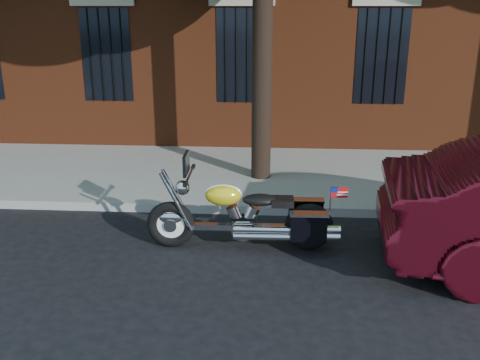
{
  "coord_description": "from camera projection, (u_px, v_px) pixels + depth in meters",
  "views": [
    {
      "loc": [
        0.76,
        -6.79,
        3.26
      ],
      "look_at": [
        0.25,
        0.8,
        0.76
      ],
      "focal_mm": 40.0,
      "sensor_mm": 36.0,
      "label": 1
    }
  ],
  "objects": [
    {
      "name": "ground",
      "position": [
        219.0,
        249.0,
        7.5
      ],
      "size": [
        120.0,
        120.0,
        0.0
      ],
      "primitive_type": "plane",
      "color": "black",
      "rests_on": "ground"
    },
    {
      "name": "sidewalk",
      "position": [
        236.0,
        174.0,
        10.57
      ],
      "size": [
        40.0,
        3.6,
        0.15
      ],
      "primitive_type": "cube",
      "color": "gray",
      "rests_on": "ground"
    },
    {
      "name": "curb",
      "position": [
        227.0,
        208.0,
        8.79
      ],
      "size": [
        40.0,
        0.16,
        0.15
      ],
      "primitive_type": "cube",
      "color": "gray",
      "rests_on": "ground"
    },
    {
      "name": "motorcycle",
      "position": [
        249.0,
        218.0,
        7.37
      ],
      "size": [
        2.72,
        0.79,
        1.37
      ],
      "rotation": [
        0.0,
        0.0,
        0.02
      ],
      "color": "black",
      "rests_on": "ground"
    }
  ]
}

